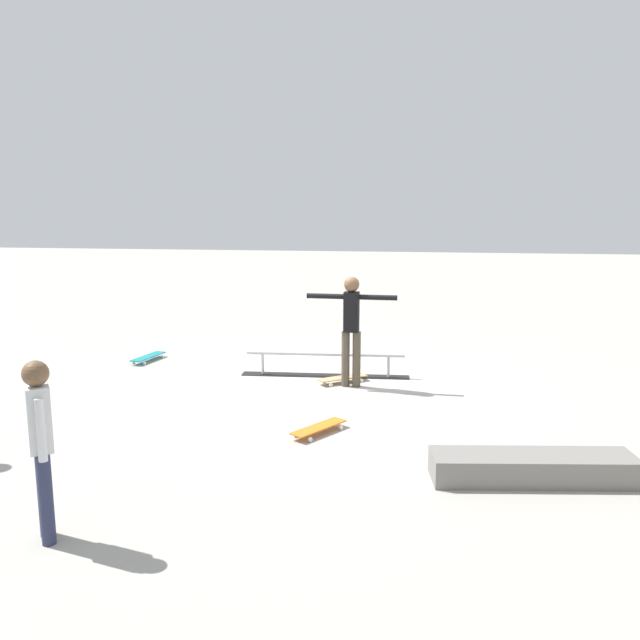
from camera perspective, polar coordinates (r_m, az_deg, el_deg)
The scene contains 8 objects.
ground_plane at distance 9.76m, azimuth 0.96°, elevation -5.79°, with size 60.00×60.00×0.00m, color #ADA89E.
grind_rail at distance 10.19m, azimuth 0.45°, elevation -4.15°, with size 2.70×0.42×0.38m.
skate_ledge at distance 6.76m, azimuth 18.57°, elevation -12.46°, with size 1.99×0.48×0.27m, color gray.
skater_main at distance 9.44m, azimuth 2.83°, elevation -0.30°, with size 1.34×0.23×1.67m.
skateboard_main at distance 9.83m, azimuth 2.04°, elevation -5.23°, with size 0.76×0.64×0.09m.
bystander_white_shirt at distance 5.56m, azimuth -23.81°, elevation -9.90°, with size 0.26×0.31×1.50m.
loose_skateboard_orange at distance 7.68m, azimuth -0.12°, elevation -9.65°, with size 0.60×0.78×0.09m.
loose_skateboard_teal at distance 11.59m, azimuth -15.18°, elevation -3.21°, with size 0.37×0.82×0.09m.
Camera 1 is at (-1.35, 9.29, 2.66)m, focal length 35.60 mm.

